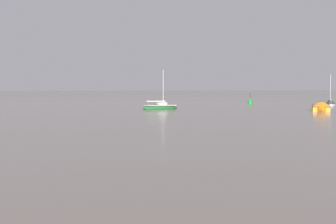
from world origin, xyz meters
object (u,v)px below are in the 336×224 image
(motorboat_moored_1, at_px, (321,109))
(channel_buoy, at_px, (250,101))
(sailboat_moored_0, at_px, (330,104))
(sailboat_moored_1, at_px, (160,107))

(motorboat_moored_1, distance_m, channel_buoy, 33.47)
(sailboat_moored_0, height_order, channel_buoy, sailboat_moored_0)
(sailboat_moored_0, distance_m, sailboat_moored_1, 33.33)
(sailboat_moored_0, distance_m, channel_buoy, 18.57)
(sailboat_moored_0, height_order, sailboat_moored_1, sailboat_moored_1)
(motorboat_moored_1, distance_m, sailboat_moored_1, 24.07)
(motorboat_moored_1, xyz_separation_m, sailboat_moored_0, (11.07, 17.45, -0.05))
(motorboat_moored_1, xyz_separation_m, channel_buoy, (1.60, 33.43, 0.15))
(sailboat_moored_0, bearing_deg, sailboat_moored_1, 127.63)
(sailboat_moored_0, bearing_deg, motorboat_moored_1, 173.56)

